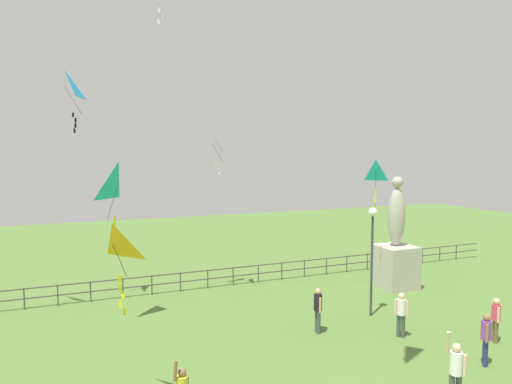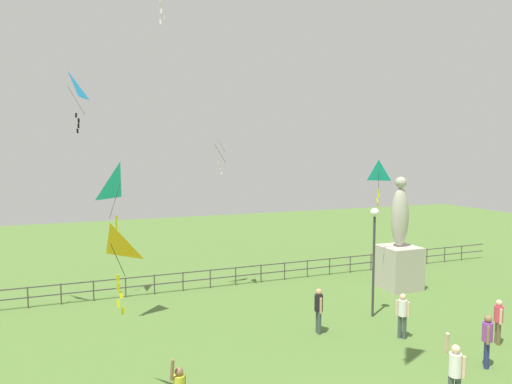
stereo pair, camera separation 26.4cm
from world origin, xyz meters
TOP-DOWN VIEW (x-y plane):
  - statue_monument at (8.61, 10.64)m, footprint 1.77×1.77m
  - lamppost at (5.04, 7.80)m, footprint 0.36×0.36m
  - person_0 at (5.71, 2.81)m, footprint 0.38×0.40m
  - person_1 at (7.54, 3.96)m, footprint 0.30×0.44m
  - person_3 at (4.72, 5.58)m, footprint 0.36×0.40m
  - person_4 at (3.04, 1.46)m, footprint 0.46×0.46m
  - person_6 at (2.09, 7.06)m, footprint 0.32×0.51m
  - kite_1 at (-4.65, 10.40)m, footprint 1.17×1.21m
  - kite_3 at (6.82, 10.02)m, footprint 0.79×0.76m
  - kite_4 at (-5.33, 4.31)m, footprint 0.97×1.03m
  - kite_5 at (-6.47, 13.50)m, footprint 1.14×1.10m
  - kite_7 at (-0.20, 13.01)m, footprint 0.84×0.82m
  - waterfront_railing at (-0.30, 14.00)m, footprint 36.02×0.06m

SIDE VIEW (x-z plane):
  - waterfront_railing at x=-0.30m, z-range 0.15..1.10m
  - person_1 at x=7.54m, z-range 0.12..1.72m
  - person_3 at x=4.72m, z-range 0.12..1.78m
  - person_0 at x=5.71m, z-range 0.13..1.81m
  - person_6 at x=2.09m, z-range 0.13..1.83m
  - person_4 at x=3.04m, z-range 0.00..2.02m
  - statue_monument at x=8.61m, z-range -1.08..4.52m
  - lamppost at x=5.04m, z-range 1.02..5.54m
  - kite_4 at x=-5.33m, z-range 3.19..5.58m
  - kite_1 at x=-4.65m, z-range 4.14..7.04m
  - kite_3 at x=6.82m, z-range 4.61..7.05m
  - kite_7 at x=-0.20m, z-range 6.19..8.03m
  - kite_5 at x=-6.47m, z-range 8.21..10.77m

